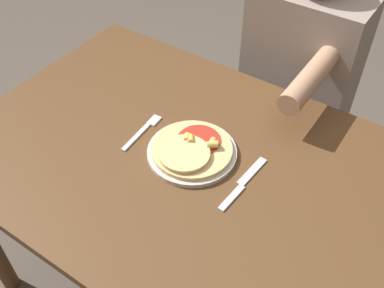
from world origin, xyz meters
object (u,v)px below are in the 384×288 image
at_px(person_diner, 299,74).
at_px(dining_table, 184,181).
at_px(pizza, 191,149).
at_px(fork, 144,130).
at_px(plate, 192,152).
at_px(knife, 242,184).

bearing_deg(person_diner, dining_table, -96.85).
distance_m(pizza, fork, 0.18).
bearing_deg(fork, dining_table, -8.07).
xyz_separation_m(plate, knife, (0.17, -0.02, -0.00)).
height_order(pizza, fork, pizza).
height_order(dining_table, plate, plate).
height_order(plate, fork, plate).
height_order(knife, person_diner, person_diner).
distance_m(dining_table, pizza, 0.13).
xyz_separation_m(pizza, person_diner, (0.06, 0.62, -0.09)).
bearing_deg(plate, knife, -6.02).
bearing_deg(pizza, plate, 98.68).
bearing_deg(knife, dining_table, -178.46).
distance_m(plate, fork, 0.17).
distance_m(pizza, knife, 0.18).
height_order(fork, person_diner, person_diner).
bearing_deg(dining_table, plate, 58.10).
relative_size(fork, knife, 0.80).
height_order(dining_table, pizza, pizza).
bearing_deg(pizza, dining_table, -129.89).
xyz_separation_m(plate, person_diner, (0.06, 0.62, -0.08)).
relative_size(dining_table, pizza, 5.64).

